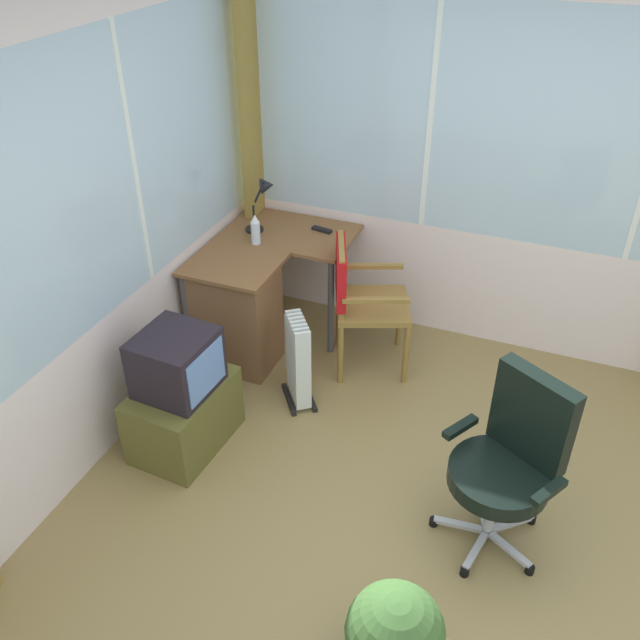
{
  "coord_description": "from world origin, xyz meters",
  "views": [
    {
      "loc": [
        -2.31,
        -0.28,
        2.96
      ],
      "look_at": [
        0.65,
        0.9,
        0.82
      ],
      "focal_mm": 38.16,
      "sensor_mm": 36.0,
      "label": 1
    }
  ],
  "objects_px": {
    "space_heater": "(297,359)",
    "tv_on_stand": "(182,398)",
    "wooden_armchair": "(355,290)",
    "spray_bottle": "(255,230)",
    "office_chair": "(512,454)",
    "tv_remote": "(322,230)",
    "desk": "(239,308)",
    "potted_plant": "(395,635)",
    "desk_lamp": "(264,196)"
  },
  "relations": [
    {
      "from": "potted_plant",
      "to": "tv_remote",
      "type": "bearing_deg",
      "value": 27.95
    },
    {
      "from": "spray_bottle",
      "to": "tv_remote",
      "type": "bearing_deg",
      "value": -46.08
    },
    {
      "from": "wooden_armchair",
      "to": "potted_plant",
      "type": "xyz_separation_m",
      "value": [
        -2.05,
        -0.91,
        -0.33
      ]
    },
    {
      "from": "desk",
      "to": "space_heater",
      "type": "xyz_separation_m",
      "value": [
        -0.26,
        -0.55,
        -0.1
      ]
    },
    {
      "from": "tv_on_stand",
      "to": "tv_remote",
      "type": "bearing_deg",
      "value": -10.11
    },
    {
      "from": "desk_lamp",
      "to": "tv_on_stand",
      "type": "bearing_deg",
      "value": -175.03
    },
    {
      "from": "desk",
      "to": "potted_plant",
      "type": "distance_m",
      "value": 2.47
    },
    {
      "from": "office_chair",
      "to": "space_heater",
      "type": "relative_size",
      "value": 1.57
    },
    {
      "from": "wooden_armchair",
      "to": "space_heater",
      "type": "relative_size",
      "value": 1.49
    },
    {
      "from": "spray_bottle",
      "to": "potted_plant",
      "type": "height_order",
      "value": "spray_bottle"
    },
    {
      "from": "space_heater",
      "to": "spray_bottle",
      "type": "bearing_deg",
      "value": 44.11
    },
    {
      "from": "tv_remote",
      "to": "spray_bottle",
      "type": "height_order",
      "value": "spray_bottle"
    },
    {
      "from": "wooden_armchair",
      "to": "desk_lamp",
      "type": "bearing_deg",
      "value": 68.56
    },
    {
      "from": "desk",
      "to": "space_heater",
      "type": "bearing_deg",
      "value": -115.45
    },
    {
      "from": "desk_lamp",
      "to": "wooden_armchair",
      "type": "xyz_separation_m",
      "value": [
        -0.31,
        -0.8,
        -0.42
      ]
    },
    {
      "from": "desk_lamp",
      "to": "tv_on_stand",
      "type": "height_order",
      "value": "desk_lamp"
    },
    {
      "from": "space_heater",
      "to": "office_chair",
      "type": "bearing_deg",
      "value": -113.25
    },
    {
      "from": "tv_on_stand",
      "to": "desk",
      "type": "bearing_deg",
      "value": 5.31
    },
    {
      "from": "desk_lamp",
      "to": "spray_bottle",
      "type": "xyz_separation_m",
      "value": [
        -0.25,
        -0.05,
        -0.14
      ]
    },
    {
      "from": "space_heater",
      "to": "tv_on_stand",
      "type": "bearing_deg",
      "value": 143.95
    },
    {
      "from": "space_heater",
      "to": "potted_plant",
      "type": "xyz_separation_m",
      "value": [
        -1.56,
        -1.12,
        -0.04
      ]
    },
    {
      "from": "wooden_armchair",
      "to": "tv_on_stand",
      "type": "height_order",
      "value": "wooden_armchair"
    },
    {
      "from": "office_chair",
      "to": "potted_plant",
      "type": "relative_size",
      "value": 1.95
    },
    {
      "from": "desk",
      "to": "office_chair",
      "type": "distance_m",
      "value": 2.15
    },
    {
      "from": "spray_bottle",
      "to": "space_heater",
      "type": "bearing_deg",
      "value": -135.89
    },
    {
      "from": "desk_lamp",
      "to": "potted_plant",
      "type": "xyz_separation_m",
      "value": [
        -2.37,
        -1.71,
        -0.74
      ]
    },
    {
      "from": "spray_bottle",
      "to": "potted_plant",
      "type": "relative_size",
      "value": 0.43
    },
    {
      "from": "spray_bottle",
      "to": "office_chair",
      "type": "xyz_separation_m",
      "value": [
        -1.17,
        -1.96,
        -0.32
      ]
    },
    {
      "from": "tv_on_stand",
      "to": "potted_plant",
      "type": "bearing_deg",
      "value": -120.14
    },
    {
      "from": "tv_remote",
      "to": "potted_plant",
      "type": "distance_m",
      "value": 2.83
    },
    {
      "from": "office_chair",
      "to": "tv_on_stand",
      "type": "height_order",
      "value": "office_chair"
    },
    {
      "from": "tv_remote",
      "to": "tv_on_stand",
      "type": "distance_m",
      "value": 1.63
    },
    {
      "from": "tv_on_stand",
      "to": "potted_plant",
      "type": "distance_m",
      "value": 1.83
    },
    {
      "from": "wooden_armchair",
      "to": "space_heater",
      "type": "xyz_separation_m",
      "value": [
        -0.5,
        0.21,
        -0.28
      ]
    },
    {
      "from": "desk_lamp",
      "to": "wooden_armchair",
      "type": "height_order",
      "value": "desk_lamp"
    },
    {
      "from": "desk_lamp",
      "to": "spray_bottle",
      "type": "distance_m",
      "value": 0.29
    },
    {
      "from": "desk",
      "to": "wooden_armchair",
      "type": "xyz_separation_m",
      "value": [
        0.23,
        -0.76,
        0.19
      ]
    },
    {
      "from": "spray_bottle",
      "to": "office_chair",
      "type": "relative_size",
      "value": 0.22
    },
    {
      "from": "tv_remote",
      "to": "desk",
      "type": "bearing_deg",
      "value": 160.98
    },
    {
      "from": "desk_lamp",
      "to": "tv_remote",
      "type": "height_order",
      "value": "desk_lamp"
    },
    {
      "from": "desk_lamp",
      "to": "potted_plant",
      "type": "relative_size",
      "value": 0.74
    },
    {
      "from": "desk_lamp",
      "to": "potted_plant",
      "type": "bearing_deg",
      "value": -144.21
    },
    {
      "from": "spray_bottle",
      "to": "wooden_armchair",
      "type": "xyz_separation_m",
      "value": [
        -0.07,
        -0.75,
        -0.28
      ]
    },
    {
      "from": "wooden_armchair",
      "to": "potted_plant",
      "type": "bearing_deg",
      "value": -156.18
    },
    {
      "from": "office_chair",
      "to": "tv_on_stand",
      "type": "relative_size",
      "value": 1.25
    },
    {
      "from": "tv_on_stand",
      "to": "space_heater",
      "type": "xyz_separation_m",
      "value": [
        0.64,
        -0.46,
        -0.03
      ]
    },
    {
      "from": "office_chair",
      "to": "desk",
      "type": "bearing_deg",
      "value": 66.13
    },
    {
      "from": "wooden_armchair",
      "to": "space_heater",
      "type": "distance_m",
      "value": 0.61
    },
    {
      "from": "tv_remote",
      "to": "wooden_armchair",
      "type": "relative_size",
      "value": 0.16
    },
    {
      "from": "spray_bottle",
      "to": "space_heater",
      "type": "height_order",
      "value": "spray_bottle"
    }
  ]
}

